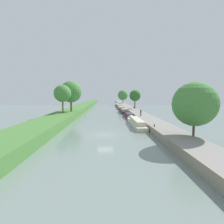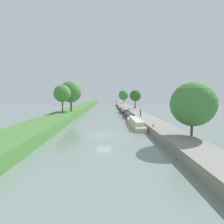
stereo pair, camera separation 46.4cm
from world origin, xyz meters
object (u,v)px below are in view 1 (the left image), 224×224
narrowboat_maroon (128,115)px  park_bench (134,107)px  person_walking (141,112)px  narrowboat_navy (123,110)px  narrowboat_cream (136,122)px  narrowboat_blue (119,106)px  mooring_bollard_far (120,103)px  narrowboat_red (120,108)px  mooring_bollard_near (154,125)px  narrowboat_black (117,105)px

narrowboat_maroon → park_bench: (5.08, 22.11, 0.94)m
person_walking → park_bench: bearing=84.4°
narrowboat_navy → park_bench: (5.17, 7.82, 0.79)m
narrowboat_cream → narrowboat_blue: size_ratio=1.29×
person_walking → mooring_bollard_far: 62.08m
narrowboat_navy → narrowboat_red: 14.91m
narrowboat_maroon → mooring_bollard_near: size_ratio=24.58×
narrowboat_cream → narrowboat_red: 42.36m
narrowboat_cream → narrowboat_black: size_ratio=1.47×
narrowboat_navy → park_bench: narrowboat_navy is taller
narrowboat_black → narrowboat_navy: bearing=-90.0°
narrowboat_navy → narrowboat_black: (-0.02, 37.69, -0.16)m
narrowboat_blue → mooring_bollard_near: 61.68m
narrowboat_navy → person_walking: size_ratio=9.15×
mooring_bollard_far → narrowboat_blue: bearing=-96.5°
person_walking → narrowboat_blue: bearing=93.0°
narrowboat_black → mooring_bollard_far: size_ratio=23.00×
narrowboat_cream → mooring_bollard_far: mooring_bollard_far is taller
narrowboat_cream → narrowboat_blue: (-0.01, 53.51, -0.03)m
mooring_bollard_near → park_bench: bearing=85.5°
narrowboat_black → person_walking: bearing=-87.6°
person_walking → mooring_bollard_near: (-0.65, -15.20, -0.65)m
narrowboat_cream → person_walking: (2.41, 7.05, 1.35)m
narrowboat_red → park_bench: size_ratio=7.47×
narrowboat_blue → person_walking: size_ratio=7.10×
narrowboat_red → person_walking: bearing=-86.0°
narrowboat_blue → mooring_bollard_near: size_ratio=26.20×
person_walking → park_bench: person_walking is taller
narrowboat_navy → narrowboat_blue: narrowboat_navy is taller
narrowboat_red → mooring_bollard_far: 26.85m
mooring_bollard_near → mooring_bollard_far: size_ratio=1.00×
narrowboat_red → narrowboat_blue: (0.06, 11.15, 0.06)m
mooring_bollard_near → narrowboat_black: bearing=91.4°
park_bench → narrowboat_red: bearing=126.4°
narrowboat_navy → narrowboat_red: bearing=90.2°
narrowboat_black → person_walking: person_walking is taller
narrowboat_navy → mooring_bollard_near: size_ratio=33.75×
narrowboat_maroon → mooring_bollard_near: mooring_bollard_near is taller
narrowboat_navy → narrowboat_black: size_ratio=1.47×
narrowboat_red → park_bench: 8.86m
park_bench → narrowboat_black: bearing=99.9°
narrowboat_black → mooring_bollard_near: mooring_bollard_near is taller
narrowboat_red → narrowboat_black: bearing=89.9°
narrowboat_cream → narrowboat_blue: 53.51m
narrowboat_red → person_walking: size_ratio=6.75×
narrowboat_black → narrowboat_cream: bearing=-90.0°
narrowboat_blue → person_walking: person_walking is taller
narrowboat_maroon → person_walking: (2.32, -6.10, 1.47)m
narrowboat_maroon → mooring_bollard_near: bearing=-85.5°
narrowboat_red → mooring_bollard_far: bearing=86.1°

